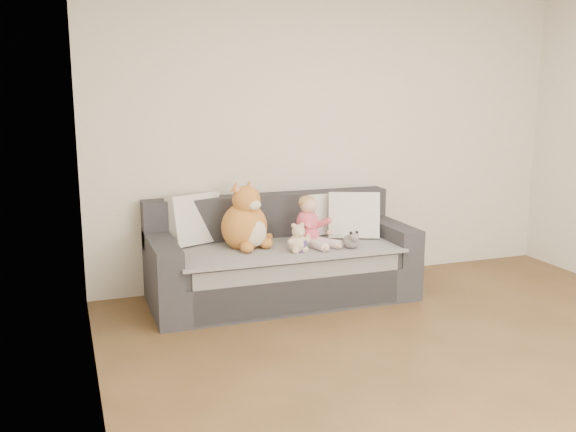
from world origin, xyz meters
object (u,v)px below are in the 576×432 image
at_px(toddler, 310,224).
at_px(plush_cat, 246,222).
at_px(sofa, 280,263).
at_px(teddy_bear, 298,240).
at_px(sippy_cup, 303,244).

bearing_deg(toddler, plush_cat, 150.15).
bearing_deg(sofa, teddy_bear, -80.86).
distance_m(sofa, toddler, 0.42).
xyz_separation_m(toddler, teddy_bear, (-0.18, -0.19, -0.08)).
relative_size(sofa, sippy_cup, 17.26).
xyz_separation_m(plush_cat, teddy_bear, (0.35, -0.28, -0.12)).
bearing_deg(sofa, sippy_cup, -75.44).
distance_m(sofa, plush_cat, 0.49).
xyz_separation_m(sofa, toddler, (0.23, -0.11, 0.34)).
distance_m(plush_cat, sippy_cup, 0.51).
bearing_deg(plush_cat, sofa, -19.54).
height_order(plush_cat, sippy_cup, plush_cat).
bearing_deg(sofa, plush_cat, -175.74).
xyz_separation_m(sofa, sippy_cup, (0.08, -0.31, 0.23)).
height_order(teddy_bear, sippy_cup, teddy_bear).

